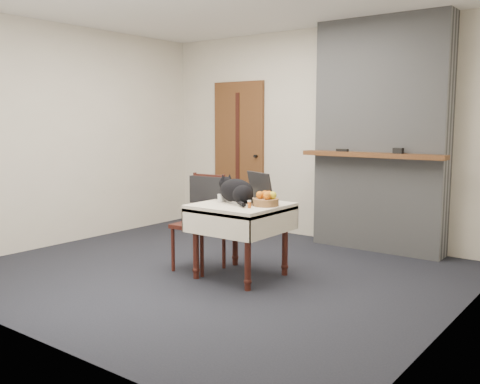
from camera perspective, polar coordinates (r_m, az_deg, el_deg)
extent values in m
plane|color=black|center=(5.31, -2.74, -8.46)|extent=(4.50, 4.50, 0.00)
cube|color=beige|center=(6.77, 8.16, 6.09)|extent=(4.50, 0.02, 2.60)
cube|color=beige|center=(6.78, -17.66, 5.81)|extent=(0.02, 4.00, 2.60)
cube|color=beige|center=(4.05, 22.46, 4.65)|extent=(0.02, 4.00, 2.60)
cube|color=brown|center=(7.41, -0.13, 3.96)|extent=(0.82, 0.05, 2.00)
cube|color=black|center=(7.39, -0.27, 3.95)|extent=(0.06, 0.01, 1.70)
cylinder|color=black|center=(7.19, 1.69, 3.85)|extent=(0.04, 0.06, 0.04)
cube|color=gray|center=(6.24, 14.77, 5.79)|extent=(1.50, 0.30, 2.60)
cube|color=brown|center=(6.03, 13.83, 3.87)|extent=(1.62, 0.18, 0.05)
cube|color=black|center=(6.17, 10.85, 4.40)|extent=(0.14, 0.04, 0.03)
cube|color=black|center=(5.91, 16.53, 4.24)|extent=(0.10, 0.07, 0.06)
cylinder|color=black|center=(5.02, -4.73, -5.66)|extent=(0.06, 0.06, 0.64)
sphere|color=black|center=(5.08, -4.70, -8.30)|extent=(0.07, 0.07, 0.07)
cylinder|color=black|center=(4.65, 0.83, -6.70)|extent=(0.06, 0.06, 0.64)
sphere|color=black|center=(4.71, 0.83, -9.53)|extent=(0.07, 0.07, 0.07)
cylinder|color=black|center=(5.47, -0.52, -4.53)|extent=(0.06, 0.06, 0.64)
sphere|color=black|center=(5.52, -0.52, -6.97)|extent=(0.07, 0.07, 0.07)
cylinder|color=black|center=(5.13, 4.82, -5.36)|extent=(0.06, 0.06, 0.64)
sphere|color=black|center=(5.19, 4.79, -7.94)|extent=(0.07, 0.07, 0.07)
cube|color=beige|center=(4.99, 0.10, -1.61)|extent=(0.78, 0.78, 0.06)
cube|color=beige|center=(4.71, -2.72, -3.53)|extent=(0.78, 0.01, 0.22)
cube|color=beige|center=(5.32, 2.60, -2.25)|extent=(0.78, 0.01, 0.22)
cube|color=beige|center=(5.25, -3.26, -2.39)|extent=(0.01, 0.78, 0.22)
cube|color=beige|center=(4.79, 3.79, -3.35)|extent=(0.01, 0.78, 0.22)
cube|color=#B7B7BC|center=(5.04, 0.60, -1.05)|extent=(0.46, 0.40, 0.02)
cube|color=black|center=(5.03, 0.60, -0.89)|extent=(0.36, 0.29, 0.00)
cube|color=black|center=(5.10, 2.16, 0.67)|extent=(0.38, 0.21, 0.26)
cube|color=#ACC1FB|center=(5.10, 2.14, 0.67)|extent=(0.35, 0.19, 0.24)
ellipsoid|color=black|center=(5.02, -0.40, 0.11)|extent=(0.41, 0.31, 0.23)
ellipsoid|color=black|center=(4.93, 0.32, -0.27)|extent=(0.24, 0.25, 0.19)
sphere|color=black|center=(5.16, -1.54, 0.93)|extent=(0.17, 0.17, 0.13)
ellipsoid|color=white|center=(5.20, -1.80, 0.62)|extent=(0.08, 0.08, 0.06)
ellipsoid|color=white|center=(5.14, -1.33, -0.20)|extent=(0.08, 0.09, 0.09)
cone|color=black|center=(5.12, -1.83, 1.62)|extent=(0.06, 0.06, 0.05)
cone|color=black|center=(5.16, -1.12, 1.67)|extent=(0.06, 0.06, 0.05)
cylinder|color=black|center=(4.83, 0.11, -1.22)|extent=(0.18, 0.15, 0.04)
sphere|color=white|center=(5.13, -1.77, -0.77)|extent=(0.04, 0.04, 0.04)
sphere|color=white|center=(5.18, -0.96, -0.69)|extent=(0.04, 0.04, 0.04)
cylinder|color=silver|center=(5.11, -2.07, -0.64)|extent=(0.06, 0.06, 0.07)
cylinder|color=#B44F16|center=(4.74, 1.01, -1.39)|extent=(0.03, 0.03, 0.06)
cylinder|color=silver|center=(4.73, 1.01, -0.97)|extent=(0.03, 0.03, 0.01)
cylinder|color=#975E3D|center=(4.87, 2.78, -1.09)|extent=(0.23, 0.23, 0.07)
sphere|color=orange|center=(4.87, 2.14, -0.32)|extent=(0.07, 0.07, 0.07)
sphere|color=orange|center=(4.81, 2.90, -0.41)|extent=(0.07, 0.07, 0.07)
sphere|color=orange|center=(4.90, 3.09, -0.27)|extent=(0.07, 0.07, 0.07)
sphere|color=yellow|center=(4.86, 3.52, -0.35)|extent=(0.07, 0.07, 0.07)
sphere|color=orange|center=(4.92, 2.67, -0.24)|extent=(0.07, 0.07, 0.07)
cube|color=black|center=(4.94, 2.44, -1.32)|extent=(0.11, 0.10, 0.01)
cube|color=black|center=(5.29, -4.46, -3.55)|extent=(0.44, 0.44, 0.04)
cylinder|color=black|center=(5.31, -7.17, -6.01)|extent=(0.04, 0.04, 0.45)
cylinder|color=black|center=(5.09, -4.08, -6.57)|extent=(0.04, 0.04, 0.45)
cylinder|color=black|center=(5.58, -4.76, -5.32)|extent=(0.04, 0.04, 0.45)
cylinder|color=black|center=(5.37, -1.74, -5.81)|extent=(0.04, 0.04, 0.45)
cylinder|color=black|center=(5.49, -4.81, -0.50)|extent=(0.04, 0.04, 0.50)
cylinder|color=black|center=(5.28, -1.76, -0.81)|extent=(0.04, 0.04, 0.50)
cube|color=black|center=(5.37, -3.32, 0.40)|extent=(0.36, 0.05, 0.28)
cube|color=black|center=(5.37, -3.38, 0.18)|extent=(0.44, 0.09, 0.28)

